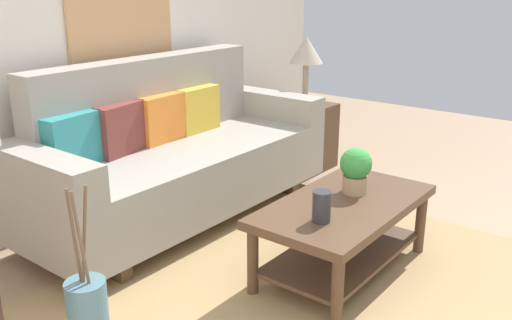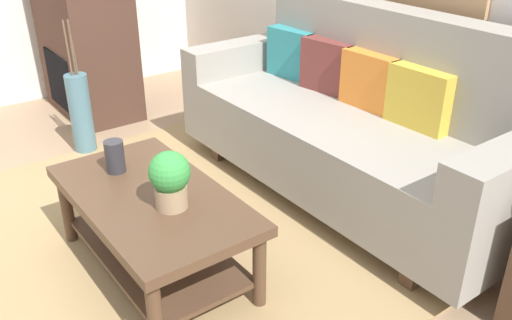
{
  "view_description": "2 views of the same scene",
  "coord_description": "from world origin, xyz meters",
  "px_view_note": "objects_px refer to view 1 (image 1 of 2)",
  "views": [
    {
      "loc": [
        -2.26,
        -0.95,
        1.59
      ],
      "look_at": [
        0.09,
        0.89,
        0.61
      ],
      "focal_mm": 39.2,
      "sensor_mm": 36.0,
      "label": 1
    },
    {
      "loc": [
        2.26,
        -0.49,
        1.69
      ],
      "look_at": [
        0.48,
        0.82,
        0.57
      ],
      "focal_mm": 38.47,
      "sensor_mm": 36.0,
      "label": 2
    }
  ],
  "objects_px": {
    "throw_pillow_orange": "(162,118)",
    "coffee_table": "(344,221)",
    "throw_pillow_teal": "(73,141)",
    "throw_pillow_mustard": "(197,109)",
    "potted_plant_tabletop": "(356,169)",
    "side_table": "(304,136)",
    "couch": "(176,157)",
    "table_lamp": "(306,53)",
    "throw_pillow_maroon": "(121,129)",
    "framed_painting": "(120,0)",
    "tabletop_vase": "(322,206)"
  },
  "relations": [
    {
      "from": "throw_pillow_maroon",
      "to": "coffee_table",
      "type": "bearing_deg",
      "value": -75.77
    },
    {
      "from": "throw_pillow_teal",
      "to": "potted_plant_tabletop",
      "type": "distance_m",
      "value": 1.64
    },
    {
      "from": "throw_pillow_maroon",
      "to": "table_lamp",
      "type": "xyz_separation_m",
      "value": [
        1.77,
        -0.23,
        0.31
      ]
    },
    {
      "from": "coffee_table",
      "to": "tabletop_vase",
      "type": "xyz_separation_m",
      "value": [
        -0.3,
        -0.03,
        0.2
      ]
    },
    {
      "from": "throw_pillow_maroon",
      "to": "throw_pillow_orange",
      "type": "xyz_separation_m",
      "value": [
        0.35,
        0.0,
        0.0
      ]
    },
    {
      "from": "throw_pillow_maroon",
      "to": "side_table",
      "type": "height_order",
      "value": "throw_pillow_maroon"
    },
    {
      "from": "coffee_table",
      "to": "framed_painting",
      "type": "xyz_separation_m",
      "value": [
        -0.01,
        1.75,
        1.13
      ]
    },
    {
      "from": "potted_plant_tabletop",
      "to": "throw_pillow_teal",
      "type": "bearing_deg",
      "value": 121.84
    },
    {
      "from": "throw_pillow_teal",
      "to": "framed_painting",
      "type": "relative_size",
      "value": 0.42
    },
    {
      "from": "potted_plant_tabletop",
      "to": "side_table",
      "type": "distance_m",
      "value": 1.73
    },
    {
      "from": "throw_pillow_maroon",
      "to": "framed_painting",
      "type": "height_order",
      "value": "framed_painting"
    },
    {
      "from": "throw_pillow_teal",
      "to": "throw_pillow_maroon",
      "type": "relative_size",
      "value": 1.0
    },
    {
      "from": "coffee_table",
      "to": "potted_plant_tabletop",
      "type": "bearing_deg",
      "value": 9.15
    },
    {
      "from": "couch",
      "to": "table_lamp",
      "type": "relative_size",
      "value": 3.92
    },
    {
      "from": "tabletop_vase",
      "to": "potted_plant_tabletop",
      "type": "height_order",
      "value": "potted_plant_tabletop"
    },
    {
      "from": "throw_pillow_teal",
      "to": "table_lamp",
      "type": "height_order",
      "value": "table_lamp"
    },
    {
      "from": "throw_pillow_maroon",
      "to": "couch",
      "type": "bearing_deg",
      "value": -19.83
    },
    {
      "from": "throw_pillow_mustard",
      "to": "framed_painting",
      "type": "distance_m",
      "value": 0.9
    },
    {
      "from": "couch",
      "to": "table_lamp",
      "type": "height_order",
      "value": "table_lamp"
    },
    {
      "from": "tabletop_vase",
      "to": "potted_plant_tabletop",
      "type": "relative_size",
      "value": 0.61
    },
    {
      "from": "throw_pillow_teal",
      "to": "throw_pillow_mustard",
      "type": "bearing_deg",
      "value": 0.0
    },
    {
      "from": "throw_pillow_orange",
      "to": "table_lamp",
      "type": "bearing_deg",
      "value": -9.19
    },
    {
      "from": "throw_pillow_orange",
      "to": "table_lamp",
      "type": "distance_m",
      "value": 1.47
    },
    {
      "from": "tabletop_vase",
      "to": "framed_painting",
      "type": "relative_size",
      "value": 0.19
    },
    {
      "from": "throw_pillow_orange",
      "to": "throw_pillow_mustard",
      "type": "distance_m",
      "value": 0.35
    },
    {
      "from": "throw_pillow_maroon",
      "to": "coffee_table",
      "type": "distance_m",
      "value": 1.5
    },
    {
      "from": "table_lamp",
      "to": "framed_painting",
      "type": "xyz_separation_m",
      "value": [
        -1.42,
        0.57,
        0.45
      ]
    },
    {
      "from": "side_table",
      "to": "throw_pillow_teal",
      "type": "bearing_deg",
      "value": 173.81
    },
    {
      "from": "couch",
      "to": "table_lamp",
      "type": "xyz_separation_m",
      "value": [
        1.42,
        -0.1,
        0.56
      ]
    },
    {
      "from": "throw_pillow_mustard",
      "to": "table_lamp",
      "type": "relative_size",
      "value": 0.63
    },
    {
      "from": "framed_painting",
      "to": "throw_pillow_orange",
      "type": "bearing_deg",
      "value": -90.0
    },
    {
      "from": "throw_pillow_maroon",
      "to": "throw_pillow_mustard",
      "type": "distance_m",
      "value": 0.7
    },
    {
      "from": "tabletop_vase",
      "to": "potted_plant_tabletop",
      "type": "distance_m",
      "value": 0.46
    },
    {
      "from": "tabletop_vase",
      "to": "side_table",
      "type": "relative_size",
      "value": 0.29
    },
    {
      "from": "throw_pillow_orange",
      "to": "throw_pillow_mustard",
      "type": "relative_size",
      "value": 1.0
    },
    {
      "from": "couch",
      "to": "throw_pillow_mustard",
      "type": "xyz_separation_m",
      "value": [
        0.35,
        0.13,
        0.25
      ]
    },
    {
      "from": "throw_pillow_mustard",
      "to": "throw_pillow_teal",
      "type": "bearing_deg",
      "value": 180.0
    },
    {
      "from": "throw_pillow_orange",
      "to": "throw_pillow_mustard",
      "type": "xyz_separation_m",
      "value": [
        0.35,
        0.0,
        0.0
      ]
    },
    {
      "from": "throw_pillow_mustard",
      "to": "table_lamp",
      "type": "distance_m",
      "value": 1.14
    },
    {
      "from": "throw_pillow_teal",
      "to": "throw_pillow_orange",
      "type": "distance_m",
      "value": 0.7
    },
    {
      "from": "table_lamp",
      "to": "tabletop_vase",
      "type": "bearing_deg",
      "value": -144.45
    },
    {
      "from": "potted_plant_tabletop",
      "to": "table_lamp",
      "type": "xyz_separation_m",
      "value": [
        1.25,
        1.16,
        0.42
      ]
    },
    {
      "from": "throw_pillow_maroon",
      "to": "coffee_table",
      "type": "height_order",
      "value": "throw_pillow_maroon"
    },
    {
      "from": "throw_pillow_teal",
      "to": "framed_painting",
      "type": "distance_m",
      "value": 1.09
    },
    {
      "from": "throw_pillow_teal",
      "to": "couch",
      "type": "bearing_deg",
      "value": -10.22
    },
    {
      "from": "throw_pillow_orange",
      "to": "coffee_table",
      "type": "xyz_separation_m",
      "value": [
        0.01,
        -1.41,
        -0.37
      ]
    },
    {
      "from": "throw_pillow_orange",
      "to": "potted_plant_tabletop",
      "type": "height_order",
      "value": "throw_pillow_orange"
    },
    {
      "from": "coffee_table",
      "to": "side_table",
      "type": "bearing_deg",
      "value": 40.09
    },
    {
      "from": "framed_painting",
      "to": "side_table",
      "type": "bearing_deg",
      "value": -21.92
    },
    {
      "from": "throw_pillow_maroon",
      "to": "tabletop_vase",
      "type": "xyz_separation_m",
      "value": [
        0.06,
        -1.45,
        -0.17
      ]
    }
  ]
}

